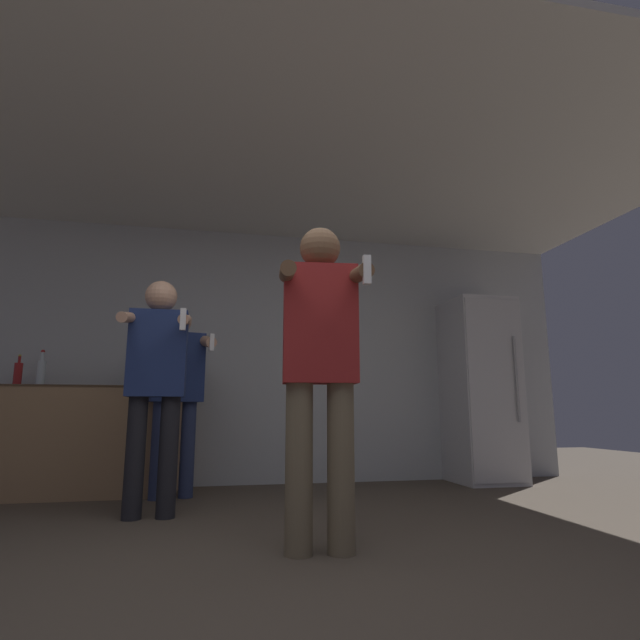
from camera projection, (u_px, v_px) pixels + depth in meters
name	position (u px, v px, depth m)	size (l,w,h in m)	color
ground_plane	(274.00, 604.00, 1.84)	(14.00, 14.00, 0.00)	#4C4238
wall_back	(242.00, 354.00, 5.06)	(7.00, 0.06, 2.55)	#B2B7BC
ceiling_slab	(257.00, 161.00, 3.79)	(7.00, 3.60, 0.05)	silver
refrigerator	(480.00, 389.00, 5.14)	(0.62, 0.68, 1.85)	silver
counter	(84.00, 440.00, 4.31)	(1.63, 0.66, 0.92)	#997551
bottle_amber_bourbon	(173.00, 376.00, 4.61)	(0.09, 0.09, 0.28)	silver
bottle_brown_liquor	(41.00, 372.00, 4.39)	(0.07, 0.07, 0.32)	silver
bottle_red_label	(156.00, 373.00, 4.58)	(0.07, 0.07, 0.34)	#563314
bottle_tall_gin	(18.00, 374.00, 4.35)	(0.07, 0.07, 0.28)	maroon
person_woman_foreground	(320.00, 360.00, 2.64)	(0.49, 0.54, 1.70)	#75664C
person_man_side	(157.00, 375.00, 3.46)	(0.44, 0.54, 1.62)	black
person_spectator_back	(177.00, 382.00, 4.22)	(0.57, 0.54, 1.57)	navy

